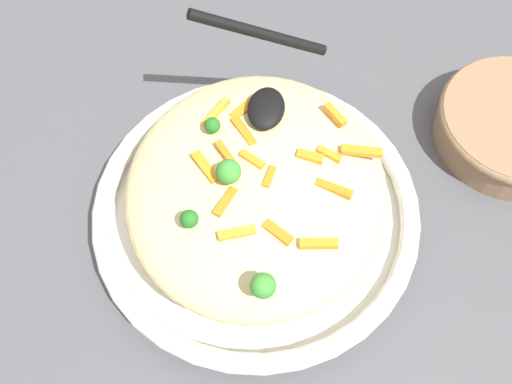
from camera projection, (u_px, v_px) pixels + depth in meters
ground_plane at (256, 222)px, 0.67m from camera, size 2.40×2.40×0.00m
serving_bowl at (256, 212)px, 0.65m from camera, size 0.37×0.37×0.05m
pasta_mound at (256, 187)px, 0.60m from camera, size 0.30×0.28×0.08m
carrot_piece_0 at (216, 113)px, 0.60m from camera, size 0.04×0.02×0.01m
carrot_piece_1 at (245, 108)px, 0.61m from camera, size 0.04×0.03×0.01m
carrot_piece_2 at (205, 167)px, 0.56m from camera, size 0.04×0.04×0.01m
carrot_piece_3 at (329, 154)px, 0.58m from camera, size 0.02×0.03×0.01m
carrot_piece_4 at (244, 131)px, 0.59m from camera, size 0.04×0.03×0.01m
carrot_piece_5 at (310, 157)px, 0.57m from camera, size 0.01×0.03×0.01m
carrot_piece_6 at (225, 202)px, 0.55m from camera, size 0.03×0.02×0.01m
carrot_piece_7 at (226, 154)px, 0.57m from camera, size 0.03×0.03×0.01m
carrot_piece_8 at (252, 160)px, 0.57m from camera, size 0.02×0.03×0.01m
carrot_piece_9 at (335, 114)px, 0.60m from camera, size 0.03×0.03×0.01m
carrot_piece_10 at (362, 151)px, 0.58m from camera, size 0.01×0.04×0.01m
carrot_piece_11 at (319, 244)px, 0.53m from camera, size 0.01×0.04×0.01m
carrot_piece_12 at (237, 233)px, 0.53m from camera, size 0.02×0.04×0.01m
carrot_piece_13 at (269, 177)px, 0.56m from camera, size 0.03×0.01×0.01m
carrot_piece_14 at (278, 233)px, 0.53m from camera, size 0.02×0.03×0.01m
carrot_piece_15 at (334, 189)px, 0.56m from camera, size 0.02×0.04×0.01m
broccoli_floret_0 at (229, 172)px, 0.54m from camera, size 0.03×0.03×0.03m
broccoli_floret_1 at (212, 125)px, 0.58m from camera, size 0.02×0.02×0.02m
broccoli_floret_2 at (263, 286)px, 0.49m from camera, size 0.02×0.02×0.03m
broccoli_floret_3 at (189, 219)px, 0.53m from camera, size 0.02×0.02×0.02m
serving_spoon at (267, 81)px, 0.59m from camera, size 0.13×0.15×0.09m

